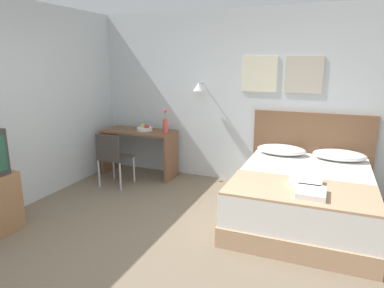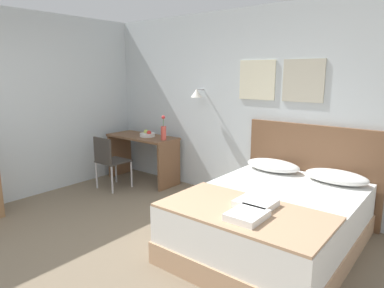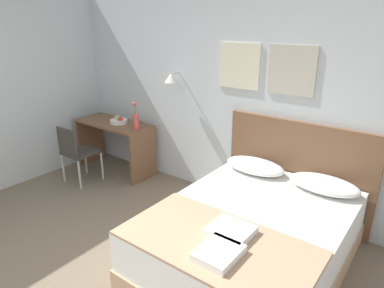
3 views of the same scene
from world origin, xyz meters
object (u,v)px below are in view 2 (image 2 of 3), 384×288
Objects in this scene: folded_towel_near_foot at (256,203)px; fruit_bowl at (147,134)px; headboard at (310,171)px; throw_blanket at (244,211)px; flower_vase at (164,131)px; pillow_left at (273,165)px; folded_towel_mid_bed at (247,215)px; desk_chair at (108,159)px; bed at (272,221)px; desk at (143,150)px; pillow_right at (336,177)px.

fruit_bowl reaches higher than folded_towel_near_foot.
headboard is 1.64m from throw_blanket.
headboard is at bearing 9.10° from flower_vase.
pillow_left is 1.82m from flower_vase.
folded_towel_mid_bed is (0.50, -1.52, -0.02)m from pillow_left.
desk_chair is at bearing 169.09° from folded_towel_near_foot.
folded_towel_near_foot is 2.89m from desk_chair.
desk reaches higher than bed.
folded_towel_near_foot is at bearing -24.40° from fruit_bowl.
desk_chair is at bearing 178.02° from bed.
folded_towel_mid_bed is at bearing -28.68° from fruit_bowl.
flower_vase is (0.61, 0.60, 0.41)m from desk_chair.
pillow_left is 1.30m from folded_towel_near_foot.
pillow_left reaches higher than throw_blanket.
throw_blanket is at bearing -74.42° from pillow_left.
folded_towel_mid_bed is at bearing -27.52° from desk.
bed is 6.13× the size of folded_towel_near_foot.
fruit_bowl is at bearing -179.09° from pillow_left.
desk_chair is (-3.18, -0.68, -0.16)m from pillow_right.
throw_blanket is at bearing -105.58° from pillow_right.
folded_towel_near_foot is 0.40× the size of desk_chair.
folded_towel_mid_bed is (0.11, -0.74, 0.35)m from bed.
throw_blanket is (0.38, -1.37, -0.06)m from pillow_left.
folded_towel_near_foot reaches higher than throw_blanket.
desk_chair reaches higher than bed.
headboard reaches higher than throw_blanket.
throw_blanket is at bearing -13.86° from desk_chair.
bed is 5.32× the size of flower_vase.
folded_towel_mid_bed is 0.87× the size of flower_vase.
pillow_left is at bearing 180.00° from pillow_right.
fruit_bowl is at bearing 155.60° from folded_towel_near_foot.
flower_vase is at bearing 162.25° from bed.
pillow_left is 2.74× the size of fruit_bowl.
folded_towel_near_foot is at bearing -10.91° from desk_chair.
flower_vase is (-2.23, 1.15, 0.27)m from folded_towel_near_foot.
flower_vase is at bearing 149.42° from throw_blanket.
pillow_left reaches higher than bed.
folded_towel_near_foot is 0.30m from folded_towel_mid_bed.
folded_towel_mid_bed is 2.73m from flower_vase.
desk_chair is (-2.84, 0.55, -0.14)m from folded_towel_near_foot.
pillow_left is at bearing 0.91° from fruit_bowl.
flower_vase is (-2.19, 0.70, 0.62)m from bed.
folded_towel_mid_bed is at bearing -71.87° from pillow_left.
throw_blanket is 2.56m from flower_vase.
desk is at bearing -172.78° from fruit_bowl.
desk_chair is at bearing -98.22° from desk.
pillow_left is at bearing 116.13° from bed.
headboard is at bearing 35.19° from pillow_left.
flower_vase reaches higher than bed.
pillow_right is 0.56× the size of desk.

